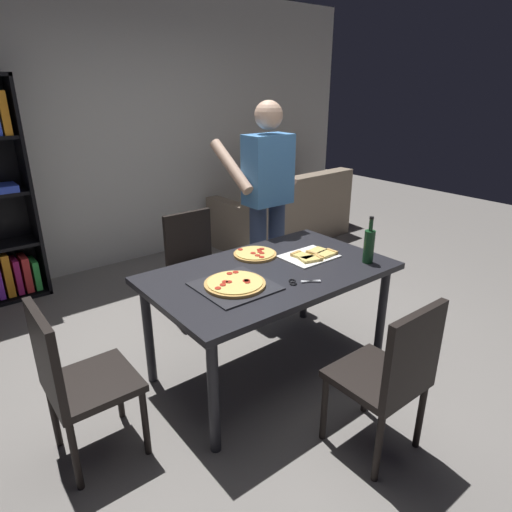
# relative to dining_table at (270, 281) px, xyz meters

# --- Properties ---
(ground_plane) EXTENTS (12.00, 12.00, 0.00)m
(ground_plane) POSITION_rel_dining_table_xyz_m (0.00, 0.00, -0.67)
(ground_plane) COLOR gray
(back_wall) EXTENTS (6.40, 0.10, 2.80)m
(back_wall) POSITION_rel_dining_table_xyz_m (0.00, 2.60, 0.73)
(back_wall) COLOR silver
(back_wall) RESTS_ON ground_plane
(dining_table) EXTENTS (1.56, 0.93, 0.75)m
(dining_table) POSITION_rel_dining_table_xyz_m (0.00, 0.00, 0.00)
(dining_table) COLOR #232328
(dining_table) RESTS_ON ground_plane
(chair_near_camera) EXTENTS (0.42, 0.42, 0.90)m
(chair_near_camera) POSITION_rel_dining_table_xyz_m (-0.00, -0.95, -0.16)
(chair_near_camera) COLOR black
(chair_near_camera) RESTS_ON ground_plane
(chair_far_side) EXTENTS (0.42, 0.42, 0.90)m
(chair_far_side) POSITION_rel_dining_table_xyz_m (0.00, 0.95, -0.16)
(chair_far_side) COLOR black
(chair_far_side) RESTS_ON ground_plane
(chair_left_end) EXTENTS (0.42, 0.42, 0.90)m
(chair_left_end) POSITION_rel_dining_table_xyz_m (-1.27, 0.00, -0.16)
(chair_left_end) COLOR black
(chair_left_end) RESTS_ON ground_plane
(couch) EXTENTS (1.74, 0.93, 0.85)m
(couch) POSITION_rel_dining_table_xyz_m (1.90, 1.99, -0.37)
(couch) COLOR gray
(couch) RESTS_ON ground_plane
(person_serving_pizza) EXTENTS (0.55, 0.54, 1.75)m
(person_serving_pizza) POSITION_rel_dining_table_xyz_m (0.57, 0.73, 0.32)
(person_serving_pizza) COLOR #38476B
(person_serving_pizza) RESTS_ON ground_plane
(pepperoni_pizza_on_tray) EXTENTS (0.42, 0.42, 0.04)m
(pepperoni_pizza_on_tray) POSITION_rel_dining_table_xyz_m (-0.33, -0.07, 0.09)
(pepperoni_pizza_on_tray) COLOR #2D2D33
(pepperoni_pizza_on_tray) RESTS_ON dining_table
(pizza_slices_on_towel) EXTENTS (0.36, 0.28, 0.03)m
(pizza_slices_on_towel) POSITION_rel_dining_table_xyz_m (0.36, -0.00, 0.09)
(pizza_slices_on_towel) COLOR white
(pizza_slices_on_towel) RESTS_ON dining_table
(wine_bottle) EXTENTS (0.07, 0.07, 0.32)m
(wine_bottle) POSITION_rel_dining_table_xyz_m (0.59, -0.30, 0.20)
(wine_bottle) COLOR #194723
(wine_bottle) RESTS_ON dining_table
(kitchen_scissors) EXTENTS (0.19, 0.15, 0.01)m
(kitchen_scissors) POSITION_rel_dining_table_xyz_m (0.01, -0.25, 0.08)
(kitchen_scissors) COLOR silver
(kitchen_scissors) RESTS_ON dining_table
(second_pizza_plain) EXTENTS (0.30, 0.30, 0.03)m
(second_pizza_plain) POSITION_rel_dining_table_xyz_m (0.08, 0.26, 0.09)
(second_pizza_plain) COLOR tan
(second_pizza_plain) RESTS_ON dining_table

